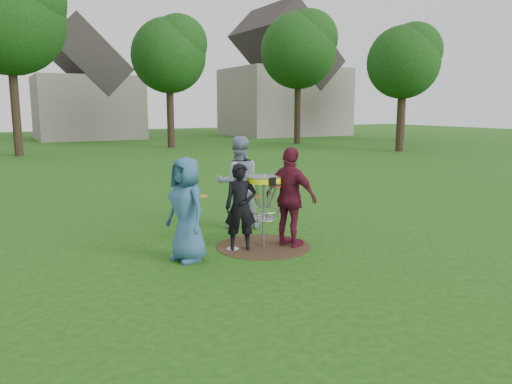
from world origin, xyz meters
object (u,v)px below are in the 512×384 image
player_black (241,207)px  player_grey (238,183)px  player_blue (187,209)px  disc_golf_basket (264,193)px  player_maroon (291,197)px

player_black → player_grey: 1.71m
player_black → player_grey: bearing=86.7°
player_blue → disc_golf_basket: (1.57, 0.13, 0.13)m
player_maroon → disc_golf_basket: player_maroon is taller
disc_golf_basket → player_black: bearing=177.4°
player_blue → player_maroon: bearing=72.0°
disc_golf_basket → player_maroon: bearing=-25.7°
player_maroon → disc_golf_basket: bearing=41.4°
player_black → disc_golf_basket: 0.52m
player_blue → player_grey: 2.48m
player_grey → disc_golf_basket: (-0.24, -1.56, 0.02)m
player_blue → player_black: (1.10, 0.15, -0.09)m
player_maroon → player_grey: bearing=-16.0°
player_blue → player_maroon: size_ratio=0.95×
player_blue → player_grey: bearing=117.6°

